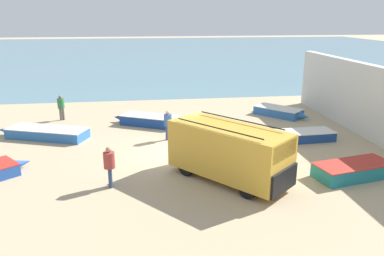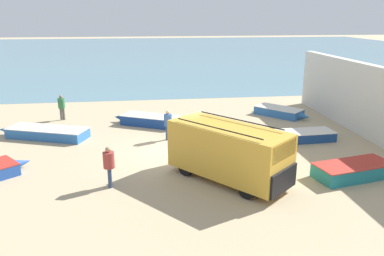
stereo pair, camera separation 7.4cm
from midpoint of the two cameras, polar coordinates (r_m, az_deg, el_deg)
name	(u,v)px [view 1 (the left image)]	position (r m, az deg, el deg)	size (l,w,h in m)	color
ground_plane	(172,152)	(18.82, -3.18, -3.67)	(200.00, 200.00, 0.00)	tan
sea_water	(148,52)	(69.88, -6.76, 11.46)	(120.00, 80.00, 0.01)	slate
harbor_wall	(370,102)	(22.79, 25.44, 3.60)	(0.50, 16.64, 3.99)	silver
parked_van	(229,151)	(15.38, 5.50, -3.52)	(4.77, 5.14, 2.44)	gold
fishing_rowboat_0	(148,120)	(23.42, -6.79, 1.21)	(4.33, 2.86, 0.62)	navy
fishing_rowboat_2	(356,170)	(17.39, 23.60, -5.83)	(4.15, 2.03, 0.62)	#1E757F
fishing_rowboat_3	(280,112)	(26.02, 13.16, 2.43)	(3.22, 3.44, 0.56)	#2D66AD
fishing_rowboat_4	(290,136)	(20.99, 14.62, -1.24)	(5.46, 1.57, 0.53)	navy
fishing_rowboat_5	(45,133)	(22.41, -21.62, -0.69)	(5.43, 2.91, 0.57)	#2D66AD
fisherman_0	(61,105)	(25.62, -19.41, 3.29)	(0.43, 0.43, 1.64)	#5B564C
fisherman_1	(168,122)	(20.36, -3.80, 0.87)	(0.44, 0.44, 1.66)	navy
fisherman_2	(109,163)	(15.12, -12.63, -5.27)	(0.44, 0.44, 1.69)	navy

